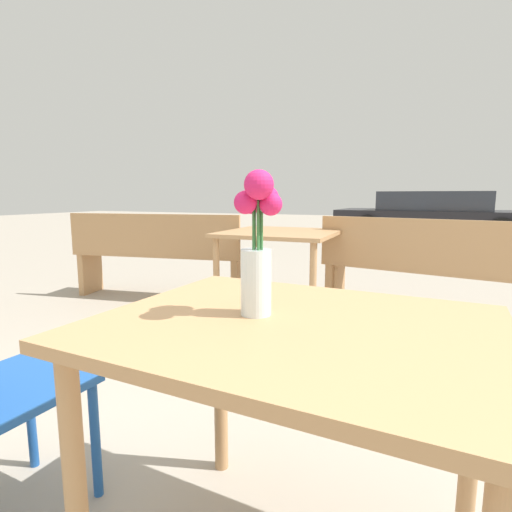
{
  "coord_description": "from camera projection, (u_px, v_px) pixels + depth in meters",
  "views": [
    {
      "loc": [
        0.27,
        -0.88,
        1.02
      ],
      "look_at": [
        -0.11,
        0.01,
        0.87
      ],
      "focal_mm": 28.0,
      "sensor_mm": 36.0,
      "label": 1
    }
  ],
  "objects": [
    {
      "name": "bench_near",
      "position": [
        441.0,
        268.0,
        3.05
      ],
      "size": [
        1.92,
        0.71,
        0.85
      ],
      "color": "tan",
      "rests_on": "ground_plane"
    },
    {
      "name": "bench_middle",
      "position": [
        157.0,
        252.0,
        3.93
      ],
      "size": [
        1.8,
        0.62,
        0.85
      ],
      "color": "tan",
      "rests_on": "ground_plane"
    },
    {
      "name": "table_back",
      "position": [
        280.0,
        243.0,
        3.27
      ],
      "size": [
        0.89,
        0.9,
        0.74
      ],
      "color": "tan",
      "rests_on": "ground_plane"
    },
    {
      "name": "parked_car",
      "position": [
        433.0,
        217.0,
        9.02
      ],
      "size": [
        4.26,
        1.94,
        1.12
      ],
      "color": "black",
      "rests_on": "ground_plane"
    },
    {
      "name": "flower_vase",
      "position": [
        257.0,
        246.0,
        0.98
      ],
      "size": [
        0.12,
        0.13,
        0.36
      ],
      "color": "silver",
      "rests_on": "table_front"
    },
    {
      "name": "table_front",
      "position": [
        295.0,
        363.0,
        0.97
      ],
      "size": [
        0.98,
        0.81,
        0.73
      ],
      "color": "tan",
      "rests_on": "ground_plane"
    }
  ]
}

